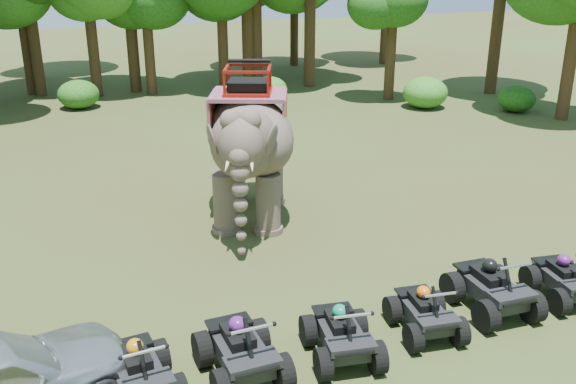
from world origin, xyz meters
name	(u,v)px	position (x,y,z in m)	size (l,w,h in m)	color
ground	(309,292)	(0.00, 0.00, 0.00)	(110.00, 110.00, 0.00)	#47381E
elephant	(249,143)	(0.19, 4.50, 2.11)	(2.21, 5.02, 4.22)	brown
atv_0	(138,365)	(-3.94, -2.13, 0.62)	(1.22, 1.67, 1.24)	black
atv_1	(241,343)	(-2.23, -2.23, 0.67)	(1.31, 1.80, 1.33)	black
atv_2	(342,328)	(-0.39, -2.38, 0.61)	(1.21, 1.66, 1.23)	black
atv_3	(426,307)	(1.45, -2.26, 0.58)	(1.14, 1.56, 1.15)	black
atv_4	(493,281)	(3.15, -2.06, 0.68)	(1.33, 1.83, 1.35)	black
atv_5	(566,274)	(4.89, -2.24, 0.59)	(1.17, 1.60, 1.19)	black
tree_1	(222,12)	(4.49, 21.66, 3.95)	(5.53, 5.53, 7.91)	#195114
tree_3	(392,31)	(11.33, 16.21, 3.32)	(4.65, 4.65, 6.64)	#195114
tree_5	(576,25)	(16.35, 9.87, 4.00)	(5.60, 5.60, 8.01)	#195114
tree_27	(21,7)	(-5.03, 24.03, 4.32)	(6.04, 6.04, 8.63)	#195114
tree_36	(31,14)	(-4.65, 23.53, 4.00)	(5.61, 5.61, 8.01)	#195114
tree_37	(310,4)	(9.89, 22.71, 4.13)	(5.78, 5.78, 8.26)	#195114
tree_38	(294,7)	(10.80, 27.28, 3.63)	(5.09, 5.09, 7.27)	#195114
tree_40	(147,22)	(0.67, 21.83, 3.62)	(5.07, 5.07, 7.24)	#195114
tree_41	(90,16)	(-1.99, 22.33, 3.93)	(5.50, 5.50, 7.86)	#195114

